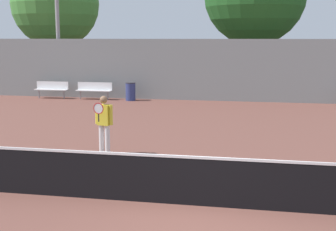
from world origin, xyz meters
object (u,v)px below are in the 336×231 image
(tennis_net, at_px, (201,181))
(bench_by_gate, at_px, (52,88))
(bench_courtside_near, at_px, (94,89))
(tennis_player, at_px, (104,122))
(tree_green_broad, at_px, (55,4))
(trash_bin, at_px, (131,91))

(tennis_net, height_order, bench_by_gate, tennis_net)
(tennis_net, relative_size, bench_courtside_near, 6.30)
(tennis_player, bearing_deg, tree_green_broad, 130.32)
(trash_bin, bearing_deg, tree_green_broad, 144.36)
(bench_courtside_near, bearing_deg, tennis_net, -62.99)
(tennis_player, xyz_separation_m, bench_by_gate, (-6.74, 11.19, -0.37))
(tree_green_broad, bearing_deg, tennis_net, -58.88)
(tennis_net, xyz_separation_m, bench_courtside_near, (-7.50, 14.72, 0.06))
(bench_by_gate, height_order, tree_green_broad, tree_green_broad)
(bench_by_gate, bearing_deg, bench_courtside_near, 0.01)
(tennis_player, distance_m, bench_by_gate, 13.07)
(tennis_net, distance_m, bench_courtside_near, 16.52)
(bench_courtside_near, bearing_deg, bench_by_gate, -179.99)
(tennis_net, bearing_deg, bench_by_gate, 123.96)
(tennis_net, relative_size, tree_green_broad, 1.51)
(tennis_player, xyz_separation_m, tree_green_broad, (-8.22, 15.33, 4.32))
(bench_by_gate, bearing_deg, tennis_player, -58.91)
(bench_by_gate, height_order, trash_bin, trash_bin)
(bench_by_gate, distance_m, tree_green_broad, 6.43)
(bench_courtside_near, bearing_deg, trash_bin, -2.28)
(tennis_player, distance_m, bench_courtside_near, 12.00)
(trash_bin, bearing_deg, bench_courtside_near, 177.72)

